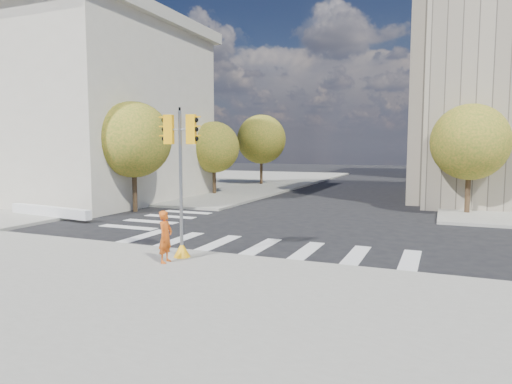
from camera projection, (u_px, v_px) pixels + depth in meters
ground at (281, 237)px, 19.17m from camera, size 160.00×160.00×0.00m
sidewalk_near at (98, 335)px, 9.05m from camera, size 30.00×14.00×0.15m
sidewalk_far_left at (189, 180)px, 50.68m from camera, size 28.00×40.00×0.15m
classical_building at (61, 111)px, 33.50m from camera, size 19.00×15.00×12.70m
tree_lw_near at (133, 140)px, 26.43m from camera, size 4.40×4.40×6.41m
tree_lw_mid at (214, 147)px, 35.67m from camera, size 4.00×4.00×5.77m
tree_lw_far at (261, 139)px, 44.79m from camera, size 4.80×4.80×6.95m
tree_re_near at (470, 142)px, 25.12m from camera, size 4.20×4.20×6.16m
tree_re_mid at (463, 140)px, 36.12m from camera, size 4.60×4.60×6.66m
tree_re_far at (458, 146)px, 47.21m from camera, size 4.00×4.00×5.88m
lamp_near at (476, 134)px, 28.55m from camera, size 0.35×0.18×8.11m
lamp_far at (466, 138)px, 41.43m from camera, size 0.35×0.18×8.11m
traffic_signal at (181, 194)px, 14.95m from camera, size 1.08×0.56×4.92m
photographer at (165, 237)px, 14.35m from camera, size 0.44×0.63×1.65m
planter_wall at (50, 211)px, 24.14m from camera, size 6.00×1.16×0.50m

